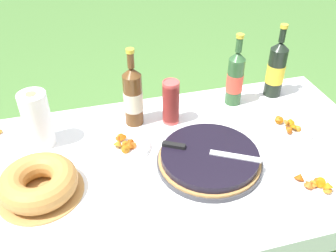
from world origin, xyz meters
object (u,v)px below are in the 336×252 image
Objects in this scene: bundt_cake at (39,183)px; snack_plate_far at (127,145)px; snack_plate_left at (286,126)px; cider_bottle_amber at (133,96)px; paper_towel_roll at (37,120)px; juice_bottle_red at (276,69)px; snack_plate_right at (311,186)px; cup_stack at (171,102)px; serving_knife at (202,150)px; cider_bottle_green at (235,78)px; berry_tart at (209,159)px.

snack_plate_far is (0.33, 0.16, -0.03)m from bundt_cake.
snack_plate_left reaches higher than snack_plate_far.
bundt_cake reaches higher than snack_plate_left.
cider_bottle_amber reaches higher than paper_towel_roll.
bundt_cake is 1.26× the size of snack_plate_left.
snack_plate_right is (-0.17, -0.62, -0.12)m from juice_bottle_red.
serving_knife is at bearing -81.94° from cup_stack.
serving_knife is at bearing -0.01° from bundt_cake.
bundt_cake is at bearing -140.39° from cider_bottle_amber.
paper_towel_roll is (0.01, 0.28, 0.07)m from bundt_cake.
cup_stack is at bearing -167.41° from cider_bottle_green.
cup_stack is 0.16m from cider_bottle_amber.
paper_towel_roll is (-0.92, 0.51, 0.10)m from snack_plate_right.
bundt_cake is 1.49× the size of cup_stack.
snack_plate_right is (0.93, -0.23, -0.03)m from bundt_cake.
cider_bottle_amber reaches higher than serving_knife.
bundt_cake reaches higher than snack_plate_right.
cider_bottle_amber is at bearing -175.63° from cider_bottle_green.
juice_bottle_red reaches higher than snack_plate_far.
snack_plate_far is (-0.29, 0.18, -0.01)m from berry_tart.
snack_plate_right is at bearing -105.34° from juice_bottle_red.
snack_plate_far is at bearing -149.13° from cup_stack.
berry_tart is at bearing -1.34° from bundt_cake.
cider_bottle_amber is 1.48× the size of paper_towel_roll.
bundt_cake is 1.03m from snack_plate_left.
cup_stack reaches higher than bundt_cake.
paper_towel_roll is (-0.39, -0.05, -0.02)m from cider_bottle_amber.
serving_knife is 0.47m from cider_bottle_green.
serving_knife is 0.66m from paper_towel_roll.
cider_bottle_green is 1.80× the size of snack_plate_far.
snack_plate_left is (1.02, 0.11, -0.04)m from bundt_cake.
bundt_cake is at bearing -173.59° from snack_plate_left.
cider_bottle_green is 0.88m from paper_towel_roll.
cup_stack reaches higher than berry_tart.
paper_towel_roll is at bearing 150.84° from snack_plate_right.
juice_bottle_red reaches higher than snack_plate_right.
snack_plate_left is at bearing 17.89° from berry_tart.
paper_towel_roll is at bearing 170.53° from snack_plate_left.
cider_bottle_amber is 0.22m from snack_plate_far.
cider_bottle_green reaches higher than serving_knife.
cider_bottle_green is 1.65× the size of snack_plate_right.
cider_bottle_amber is at bearing 6.61° from paper_towel_roll.
snack_plate_far is at bearing 25.91° from bundt_cake.
cup_stack is 0.85× the size of paper_towel_roll.
snack_plate_far is (-0.55, -0.20, -0.12)m from cider_bottle_green.
cider_bottle_amber is at bearing 133.38° from snack_plate_right.
serving_knife reaches higher than berry_tart.
bundt_cake is at bearing -152.06° from cup_stack.
juice_bottle_red is at bearing 67.39° from serving_knife.
snack_plate_far is (-0.26, 0.16, -0.05)m from serving_knife.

